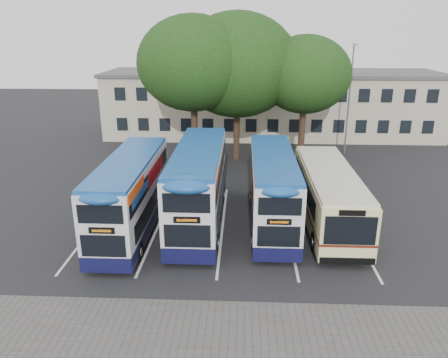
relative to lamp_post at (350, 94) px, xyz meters
name	(u,v)px	position (x,y,z in m)	size (l,w,h in m)	color
ground	(303,276)	(-6.00, -19.97, -5.08)	(120.00, 120.00, 0.00)	black
paving_strip	(261,357)	(-8.00, -24.97, -5.08)	(40.00, 6.00, 0.01)	#595654
bay_lines	(223,225)	(-9.75, -14.97, -5.08)	(14.12, 11.00, 0.01)	silver
depot_building	(271,103)	(-6.00, 7.02, -1.93)	(32.40, 8.40, 6.20)	#BEB599
lamp_post	(350,94)	(0.00, 0.00, 0.00)	(0.25, 1.05, 9.06)	gray
tree_left	(193,63)	(-12.44, -3.90, 2.65)	(8.18, 8.18, 11.23)	black
tree_mid	(237,65)	(-9.25, -2.14, 2.41)	(9.38, 9.38, 11.49)	black
tree_right	(305,75)	(-4.13, -2.89, 1.79)	(6.87, 6.87, 9.81)	black
bus_dd_left	(131,192)	(-14.48, -15.78, -2.90)	(2.31, 9.52, 3.97)	#0F0F38
bus_dd_mid	(199,182)	(-11.05, -14.59, -2.75)	(2.47, 10.17, 4.24)	#0F0F38
bus_dd_right	(273,187)	(-7.09, -14.59, -2.93)	(2.28, 9.40, 3.91)	#0F0F38
bus_single	(328,192)	(-4.03, -14.17, -3.36)	(2.60, 10.23, 3.05)	beige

